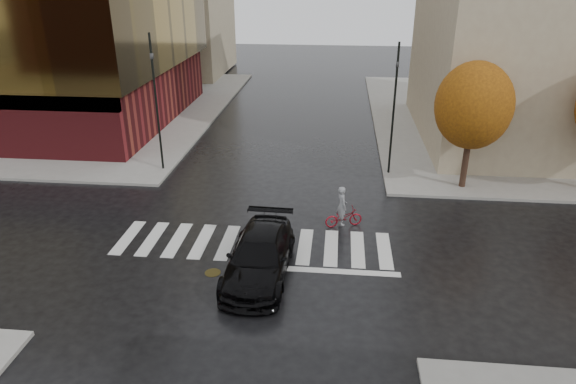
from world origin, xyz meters
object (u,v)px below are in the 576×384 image
object	(u,v)px
traffic_light_ne	(394,102)
fire_hydrant	(123,150)
cyclist	(343,213)
traffic_light_nw	(155,94)
sedan	(259,256)

from	to	relation	value
traffic_light_ne	fire_hydrant	size ratio (longest dim) A/B	9.41
cyclist	traffic_light_ne	xyz separation A→B (m)	(2.54, 6.50, 3.52)
fire_hydrant	traffic_light_ne	bearing A→B (deg)	-3.61
cyclist	traffic_light_ne	size ratio (longest dim) A/B	0.27
traffic_light_nw	traffic_light_ne	xyz separation A→B (m)	(12.81, 0.67, -0.25)
traffic_light_nw	sedan	bearing A→B (deg)	58.54
cyclist	traffic_light_ne	distance (m)	7.82
fire_hydrant	traffic_light_nw	bearing A→B (deg)	-28.83
cyclist	fire_hydrant	size ratio (longest dim) A/B	2.56
cyclist	traffic_light_ne	bearing A→B (deg)	-39.11
cyclist	fire_hydrant	world-z (taller)	cyclist
sedan	cyclist	xyz separation A→B (m)	(3.12, 4.30, -0.15)
cyclist	traffic_light_nw	size ratio (longest dim) A/B	0.26
cyclist	traffic_light_nw	xyz separation A→B (m)	(-10.27, 5.83, 3.78)
cyclist	traffic_light_nw	distance (m)	12.40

